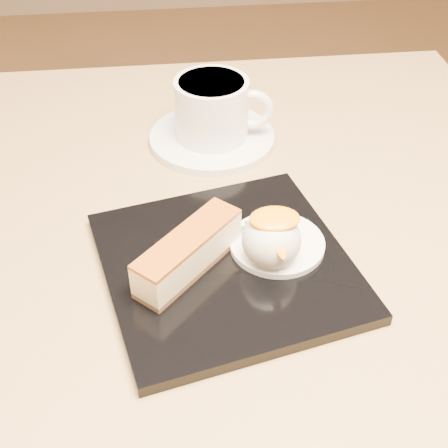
{
  "coord_description": "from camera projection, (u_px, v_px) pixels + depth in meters",
  "views": [
    {
      "loc": [
        -0.02,
        -0.45,
        1.13
      ],
      "look_at": [
        0.03,
        -0.02,
        0.76
      ],
      "focal_mm": 50.0,
      "sensor_mm": 36.0,
      "label": 1
    }
  ],
  "objects": [
    {
      "name": "coffee_cup",
      "position": [
        214.0,
        108.0,
        0.72
      ],
      "size": [
        0.12,
        0.09,
        0.07
      ],
      "rotation": [
        0.0,
        0.0,
        -0.16
      ],
      "color": "white",
      "rests_on": "saucer"
    },
    {
      "name": "mint_sprig",
      "position": [
        243.0,
        226.0,
        0.6
      ],
      "size": [
        0.03,
        0.02,
        0.0
      ],
      "color": "#308029",
      "rests_on": "cream_smear"
    },
    {
      "name": "cheesecake",
      "position": [
        188.0,
        252.0,
        0.56
      ],
      "size": [
        0.1,
        0.11,
        0.04
      ],
      "rotation": [
        0.0,
        0.0,
        0.81
      ],
      "color": "brown",
      "rests_on": "dessert_plate"
    },
    {
      "name": "dessert_plate",
      "position": [
        226.0,
        266.0,
        0.58
      ],
      "size": [
        0.26,
        0.26,
        0.01
      ],
      "primitive_type": "cube",
      "rotation": [
        0.0,
        0.0,
        0.23
      ],
      "color": "black",
      "rests_on": "table"
    },
    {
      "name": "table",
      "position": [
        199.0,
        346.0,
        0.71
      ],
      "size": [
        0.8,
        0.8,
        0.72
      ],
      "color": "black",
      "rests_on": "ground"
    },
    {
      "name": "cream_smear",
      "position": [
        277.0,
        244.0,
        0.59
      ],
      "size": [
        0.09,
        0.09,
        0.01
      ],
      "primitive_type": "cylinder",
      "color": "white",
      "rests_on": "dessert_plate"
    },
    {
      "name": "saucer",
      "position": [
        212.0,
        138.0,
        0.75
      ],
      "size": [
        0.15,
        0.15,
        0.01
      ],
      "primitive_type": "cylinder",
      "color": "white",
      "rests_on": "table"
    },
    {
      "name": "ice_cream_scoop",
      "position": [
        271.0,
        240.0,
        0.56
      ],
      "size": [
        0.05,
        0.05,
        0.05
      ],
      "primitive_type": "sphere",
      "color": "white",
      "rests_on": "cream_smear"
    },
    {
      "name": "mango_sauce",
      "position": [
        275.0,
        219.0,
        0.55
      ],
      "size": [
        0.05,
        0.03,
        0.01
      ],
      "primitive_type": "ellipsoid",
      "color": "#FF9B08",
      "rests_on": "ice_cream_scoop"
    }
  ]
}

